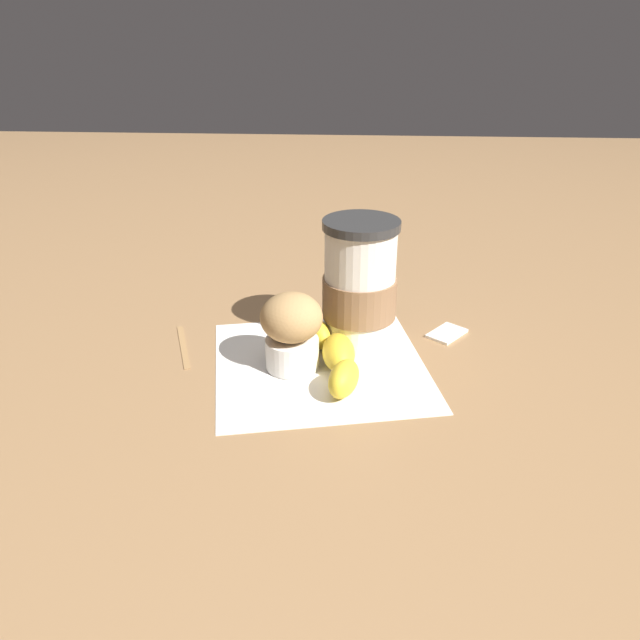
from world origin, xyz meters
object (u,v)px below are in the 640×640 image
sugar_packet (447,332)px  banana (333,354)px  coffee_cup (360,286)px  muffin (292,329)px

sugar_packet → banana: bearing=-56.4°
coffee_cup → banana: bearing=-22.5°
banana → sugar_packet: banana is taller
muffin → sugar_packet: (-0.09, 0.19, -0.05)m
muffin → banana: size_ratio=0.54×
muffin → sugar_packet: muffin is taller
coffee_cup → muffin: size_ratio=1.71×
coffee_cup → muffin: bearing=-47.7°
coffee_cup → sugar_packet: coffee_cup is taller
banana → sugar_packet: 0.17m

